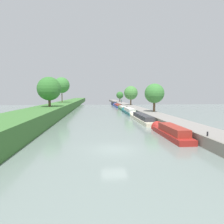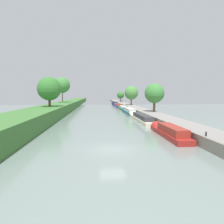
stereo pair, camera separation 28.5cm
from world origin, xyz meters
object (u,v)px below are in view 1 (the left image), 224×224
at_px(narrowboat_cream, 141,118).
at_px(narrowboat_blue, 117,105).
at_px(narrowboat_green, 122,108).
at_px(narrowboat_teal, 128,111).
at_px(narrowboat_navy, 114,104).
at_px(mooring_bollard_far, 117,102).
at_px(narrowboat_red, 169,131).
at_px(mooring_bollard_near, 207,134).
at_px(person_walking, 122,101).

height_order(narrowboat_cream, narrowboat_blue, narrowboat_cream).
xyz_separation_m(narrowboat_green, narrowboat_blue, (-0.16, 14.41, 0.02)).
relative_size(narrowboat_teal, narrowboat_green, 1.23).
xyz_separation_m(narrowboat_green, narrowboat_navy, (-0.23, 28.90, 0.16)).
bearing_deg(narrowboat_cream, mooring_bollard_far, 88.20).
bearing_deg(narrowboat_red, mooring_bollard_near, -72.16).
bearing_deg(narrowboat_navy, mooring_bollard_near, -88.58).
xyz_separation_m(narrowboat_cream, person_walking, (3.85, 57.13, 1.45)).
bearing_deg(narrowboat_red, mooring_bollard_far, 88.69).
distance_m(narrowboat_teal, person_walking, 42.18).
height_order(narrowboat_blue, person_walking, person_walking).
bearing_deg(narrowboat_green, narrowboat_navy, 90.45).
relative_size(narrowboat_green, person_walking, 7.14).
xyz_separation_m(narrowboat_green, mooring_bollard_near, (1.73, -49.73, 0.89)).
relative_size(narrowboat_red, narrowboat_teal, 0.70).
height_order(narrowboat_cream, narrowboat_navy, narrowboat_navy).
height_order(narrowboat_red, narrowboat_navy, narrowboat_navy).
xyz_separation_m(narrowboat_teal, person_walking, (3.77, 41.99, 1.41)).
bearing_deg(narrowboat_teal, mooring_bollard_near, -86.93).
distance_m(narrowboat_blue, mooring_bollard_near, 64.17).
xyz_separation_m(person_walking, mooring_bollard_far, (-1.86, 5.93, -0.65)).
relative_size(person_walking, mooring_bollard_far, 3.69).
bearing_deg(narrowboat_teal, person_walking, 84.87).
bearing_deg(person_walking, narrowboat_navy, 164.27).
bearing_deg(narrowboat_green, mooring_bollard_near, -88.01).
relative_size(narrowboat_teal, narrowboat_blue, 0.89).
xyz_separation_m(narrowboat_navy, mooring_bollard_near, (1.95, -78.63, 0.72)).
relative_size(narrowboat_blue, mooring_bollard_far, 36.19).
xyz_separation_m(narrowboat_teal, narrowboat_navy, (-0.05, 43.06, 0.04)).
distance_m(narrowboat_red, narrowboat_cream, 14.90).
distance_m(narrowboat_cream, narrowboat_navy, 58.21).
bearing_deg(narrowboat_navy, mooring_bollard_far, 68.08).
distance_m(narrowboat_teal, narrowboat_blue, 28.57).
height_order(narrowboat_navy, person_walking, person_walking).
distance_m(narrowboat_teal, mooring_bollard_near, 35.62).
height_order(narrowboat_red, narrowboat_cream, narrowboat_red).
xyz_separation_m(narrowboat_green, person_walking, (3.59, 27.83, 1.53)).
distance_m(narrowboat_green, mooring_bollard_near, 49.76).
relative_size(mooring_bollard_near, mooring_bollard_far, 1.00).
distance_m(narrowboat_cream, mooring_bollard_far, 63.09).
xyz_separation_m(narrowboat_red, person_walking, (3.64, 72.03, 1.44)).
distance_m(narrowboat_red, narrowboat_teal, 30.04).
distance_m(narrowboat_cream, narrowboat_green, 29.31).
bearing_deg(mooring_bollard_far, narrowboat_red, -91.31).
xyz_separation_m(narrowboat_red, narrowboat_blue, (-0.11, 58.61, -0.08)).
distance_m(narrowboat_cream, narrowboat_blue, 43.72).
relative_size(narrowboat_red, mooring_bollard_far, 22.69).
xyz_separation_m(narrowboat_red, narrowboat_teal, (-0.13, 30.04, 0.03)).
height_order(narrowboat_cream, mooring_bollard_near, mooring_bollard_near).
xyz_separation_m(narrowboat_cream, narrowboat_green, (0.25, 29.31, -0.08)).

